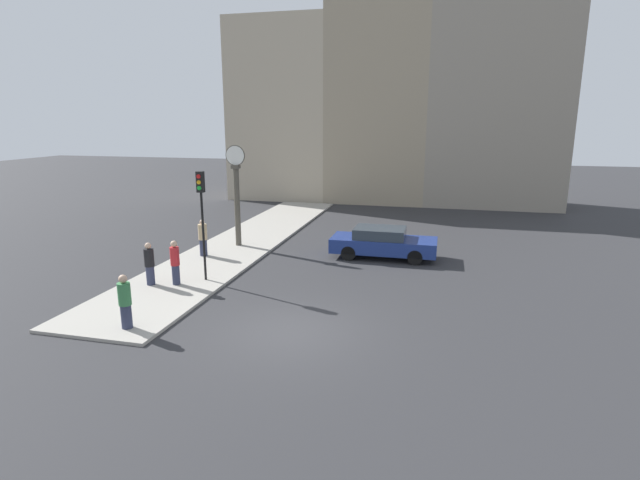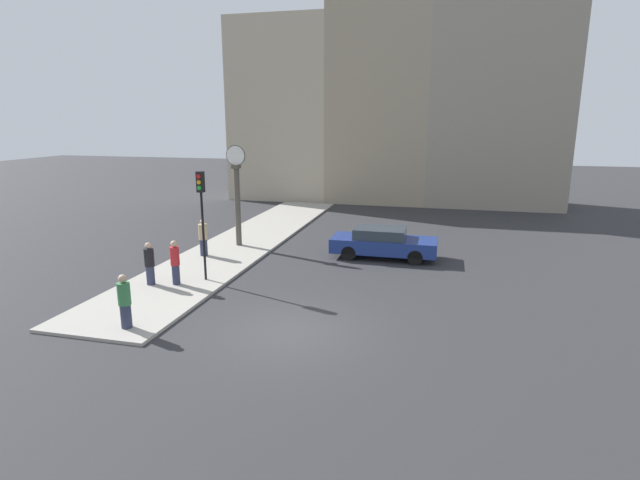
# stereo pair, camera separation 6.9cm
# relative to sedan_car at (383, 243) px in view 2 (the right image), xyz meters

# --- Properties ---
(ground_plane) EXTENTS (120.00, 120.00, 0.00)m
(ground_plane) POSITION_rel_sedan_car_xyz_m (-1.62, -8.61, -0.70)
(ground_plane) COLOR #2D2D30
(sidewalk_corner) EXTENTS (3.71, 23.76, 0.10)m
(sidewalk_corner) POSITION_rel_sedan_car_xyz_m (-7.06, 1.26, -0.65)
(sidewalk_corner) COLOR #A39E93
(sidewalk_corner) RESTS_ON ground_plane
(building_row) EXTENTS (23.96, 5.00, 19.89)m
(building_row) POSITION_rel_sedan_car_xyz_m (-0.76, 16.08, 8.29)
(building_row) COLOR #B7A88E
(building_row) RESTS_ON ground_plane
(sedan_car) EXTENTS (4.63, 1.80, 1.36)m
(sedan_car) POSITION_rel_sedan_car_xyz_m (0.00, 0.00, 0.00)
(sedan_car) COLOR navy
(sedan_car) RESTS_ON ground_plane
(traffic_light_near) EXTENTS (0.26, 0.24, 4.10)m
(traffic_light_near) POSITION_rel_sedan_car_xyz_m (-6.09, -5.09, 2.32)
(traffic_light_near) COLOR black
(traffic_light_near) RESTS_ON sidewalk_corner
(street_clock) EXTENTS (0.95, 0.35, 4.77)m
(street_clock) POSITION_rel_sedan_car_xyz_m (-7.00, 0.21, 1.88)
(street_clock) COLOR #4C473D
(street_clock) RESTS_ON sidewalk_corner
(pedestrian_green_hoodie) EXTENTS (0.37, 0.37, 1.62)m
(pedestrian_green_hoodie) POSITION_rel_sedan_car_xyz_m (-6.25, -9.77, 0.21)
(pedestrian_green_hoodie) COLOR #2D334C
(pedestrian_green_hoodie) RESTS_ON sidewalk_corner
(pedestrian_red_top) EXTENTS (0.33, 0.33, 1.66)m
(pedestrian_red_top) POSITION_rel_sedan_car_xyz_m (-6.88, -5.86, 0.24)
(pedestrian_red_top) COLOR #2D334C
(pedestrian_red_top) RESTS_ON sidewalk_corner
(pedestrian_black_jacket) EXTENTS (0.35, 0.35, 1.59)m
(pedestrian_black_jacket) POSITION_rel_sedan_car_xyz_m (-7.78, -6.11, 0.20)
(pedestrian_black_jacket) COLOR #2D334C
(pedestrian_black_jacket) RESTS_ON sidewalk_corner
(pedestrian_tan_coat) EXTENTS (0.39, 0.39, 1.64)m
(pedestrian_tan_coat) POSITION_rel_sedan_car_xyz_m (-7.75, -1.96, 0.21)
(pedestrian_tan_coat) COLOR #2D334C
(pedestrian_tan_coat) RESTS_ON sidewalk_corner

